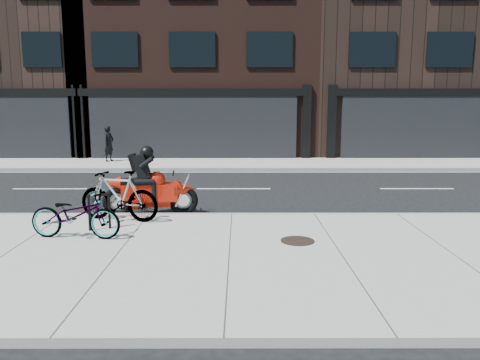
{
  "coord_description": "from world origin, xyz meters",
  "views": [
    {
      "loc": [
        0.18,
        -13.0,
        2.81
      ],
      "look_at": [
        0.2,
        -1.6,
        0.9
      ],
      "focal_mm": 35.0,
      "sensor_mm": 36.0,
      "label": 1
    }
  ],
  "objects_px": {
    "bicycle_front": "(75,215)",
    "pedestrian": "(109,144)",
    "bicycle_rear": "(119,196)",
    "bike_rack": "(99,209)",
    "manhole_cover": "(297,241)",
    "motorcycle": "(154,187)"
  },
  "relations": [
    {
      "from": "motorcycle",
      "to": "manhole_cover",
      "type": "bearing_deg",
      "value": -45.49
    },
    {
      "from": "bike_rack",
      "to": "bicycle_front",
      "type": "distance_m",
      "value": 0.69
    },
    {
      "from": "bicycle_front",
      "to": "bike_rack",
      "type": "bearing_deg",
      "value": -18.07
    },
    {
      "from": "motorcycle",
      "to": "manhole_cover",
      "type": "height_order",
      "value": "motorcycle"
    },
    {
      "from": "bicycle_front",
      "to": "motorcycle",
      "type": "xyz_separation_m",
      "value": [
        1.13,
        2.41,
        0.11
      ]
    },
    {
      "from": "bike_rack",
      "to": "manhole_cover",
      "type": "xyz_separation_m",
      "value": [
        4.1,
        -0.86,
        -0.45
      ]
    },
    {
      "from": "bicycle_rear",
      "to": "motorcycle",
      "type": "distance_m",
      "value": 1.2
    },
    {
      "from": "bicycle_front",
      "to": "pedestrian",
      "type": "bearing_deg",
      "value": 18.43
    },
    {
      "from": "bike_rack",
      "to": "bicycle_rear",
      "type": "distance_m",
      "value": 0.81
    },
    {
      "from": "bike_rack",
      "to": "manhole_cover",
      "type": "relative_size",
      "value": 1.17
    },
    {
      "from": "bicycle_rear",
      "to": "manhole_cover",
      "type": "distance_m",
      "value": 4.23
    },
    {
      "from": "pedestrian",
      "to": "motorcycle",
      "type": "bearing_deg",
      "value": -136.11
    },
    {
      "from": "motorcycle",
      "to": "manhole_cover",
      "type": "relative_size",
      "value": 3.57
    },
    {
      "from": "bicycle_rear",
      "to": "manhole_cover",
      "type": "xyz_separation_m",
      "value": [
        3.87,
        -1.62,
        -0.57
      ]
    },
    {
      "from": "bicycle_rear",
      "to": "bike_rack",
      "type": "bearing_deg",
      "value": -1.48
    },
    {
      "from": "bicycle_rear",
      "to": "motorcycle",
      "type": "height_order",
      "value": "motorcycle"
    },
    {
      "from": "motorcycle",
      "to": "pedestrian",
      "type": "xyz_separation_m",
      "value": [
        -3.81,
        9.76,
        0.22
      ]
    },
    {
      "from": "pedestrian",
      "to": "bicycle_rear",
      "type": "bearing_deg",
      "value": -140.97
    },
    {
      "from": "bicycle_rear",
      "to": "bicycle_front",
      "type": "bearing_deg",
      "value": -5.03
    },
    {
      "from": "pedestrian",
      "to": "manhole_cover",
      "type": "height_order",
      "value": "pedestrian"
    },
    {
      "from": "bicycle_rear",
      "to": "manhole_cover",
      "type": "height_order",
      "value": "bicycle_rear"
    },
    {
      "from": "bicycle_front",
      "to": "bicycle_rear",
      "type": "distance_m",
      "value": 1.49
    }
  ]
}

